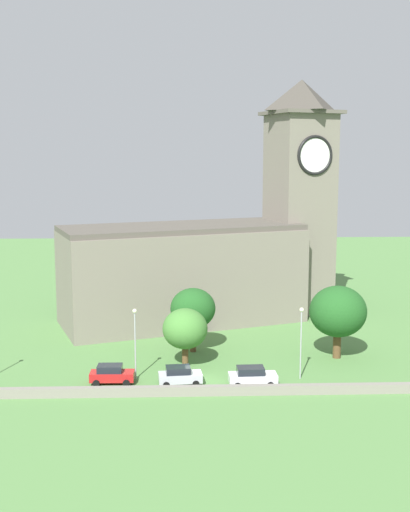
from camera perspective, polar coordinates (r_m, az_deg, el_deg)
name	(u,v)px	position (r m, az deg, el deg)	size (l,w,h in m)	color
ground_plane	(195,340)	(82.03, -0.89, -7.29)	(200.00, 200.00, 0.00)	#517F42
church	(216,251)	(90.71, 0.98, 0.43)	(40.01, 23.15, 33.08)	slate
quay_barrier	(199,391)	(63.92, -0.52, -11.60)	(52.11, 0.70, 0.94)	gray
car_red	(112,374)	(67.49, -8.11, -10.11)	(4.41, 2.19, 1.93)	red
car_silver	(180,375)	(66.56, -2.21, -10.32)	(4.46, 2.55, 1.89)	silver
car_white	(252,376)	(66.40, 4.12, -10.36)	(4.83, 2.43, 1.93)	silver
streetlamp_west_mid	(135,333)	(67.45, -6.09, -6.62)	(0.44, 0.44, 7.33)	#9EA0A5
streetlamp_central	(301,332)	(67.75, 8.34, -6.53)	(0.44, 0.44, 7.46)	#9EA0A5
tree_riverside_west	(338,312)	(75.19, 11.46, -4.75)	(6.39, 6.39, 8.26)	brown
tree_churchyard	(193,309)	(76.09, -1.05, -4.60)	(5.22, 5.22, 7.50)	brown
tree_by_tower	(185,329)	(70.90, -1.74, -6.34)	(4.85, 4.85, 6.44)	brown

